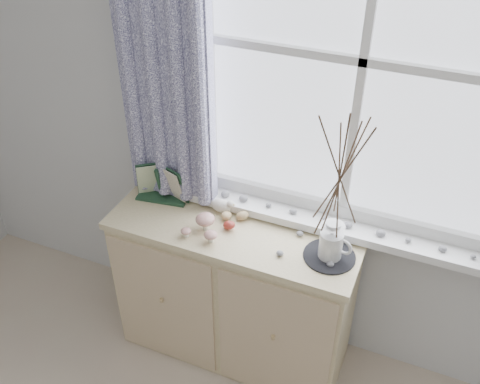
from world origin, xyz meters
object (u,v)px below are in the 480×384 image
Objects in this scene: botanical_book at (158,185)px; twig_pitcher at (340,173)px; sideboard at (234,291)px; toadstool_cluster at (204,225)px.

botanical_book is 0.95m from twig_pitcher.
twig_pitcher is at bearing -2.44° from sideboard.
twig_pitcher is (0.57, 0.07, 0.39)m from toadstool_cluster.
sideboard is 6.88× the size of toadstool_cluster.
sideboard is 0.49m from toadstool_cluster.
twig_pitcher reaches higher than toadstool_cluster.
botanical_book reaches higher than toadstool_cluster.
toadstool_cluster is (-0.11, -0.09, 0.47)m from sideboard.
botanical_book is 0.34m from toadstool_cluster.
sideboard is at bearing -14.55° from botanical_book.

